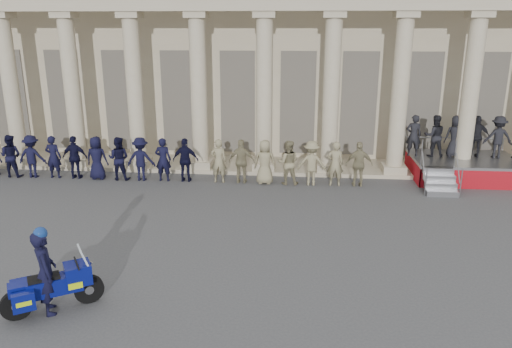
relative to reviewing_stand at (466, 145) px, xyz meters
The scene contains 6 objects.
ground 12.24m from the reviewing_stand, 139.02° to the right, with size 90.00×90.00×0.00m, color #424244.
building 11.84m from the reviewing_stand, 143.60° to the left, with size 40.00×12.50×9.00m.
officer_rank 13.62m from the reviewing_stand, behind, with size 18.86×0.64×1.69m.
reviewing_stand is the anchor object (origin of this frame).
motorcycle 15.68m from the reviewing_stand, 137.28° to the right, with size 1.82×1.40×1.33m.
rider 15.78m from the reviewing_stand, 137.35° to the right, with size 0.73×0.80×1.92m.
Camera 1 is at (2.76, -11.54, 5.83)m, focal length 35.00 mm.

